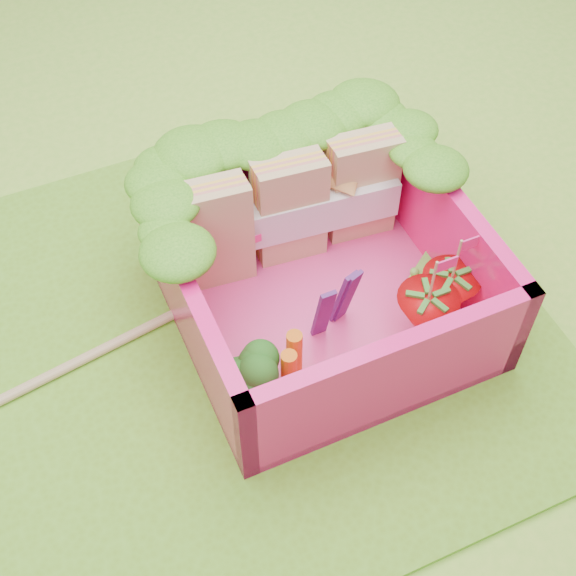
# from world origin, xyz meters

# --- Properties ---
(ground) EXTENTS (14.00, 14.00, 0.00)m
(ground) POSITION_xyz_m (0.00, 0.00, 0.00)
(ground) COLOR #7EC236
(ground) RESTS_ON ground
(placemat) EXTENTS (2.60, 2.60, 0.03)m
(placemat) POSITION_xyz_m (0.00, 0.00, 0.01)
(placemat) COLOR #66A024
(placemat) RESTS_ON ground
(bento_floor) EXTENTS (1.30, 1.30, 0.05)m
(bento_floor) POSITION_xyz_m (0.33, -0.05, 0.06)
(bento_floor) COLOR #E93B87
(bento_floor) RESTS_ON placemat
(bento_box) EXTENTS (1.30, 1.30, 0.55)m
(bento_box) POSITION_xyz_m (0.33, -0.05, 0.31)
(bento_box) COLOR #FF1573
(bento_box) RESTS_ON placemat
(lettuce_ruffle) EXTENTS (1.43, 0.77, 0.11)m
(lettuce_ruffle) POSITION_xyz_m (0.33, 0.41, 0.64)
(lettuce_ruffle) COLOR #2D7D16
(lettuce_ruffle) RESTS_ON bento_box
(sandwich_stack) EXTENTS (1.08, 0.27, 0.58)m
(sandwich_stack) POSITION_xyz_m (0.34, 0.31, 0.36)
(sandwich_stack) COLOR tan
(sandwich_stack) RESTS_ON bento_floor
(broccoli) EXTENTS (0.31, 0.31, 0.25)m
(broccoli) POSITION_xyz_m (-0.13, -0.40, 0.25)
(broccoli) COLOR #70A04D
(broccoli) RESTS_ON bento_floor
(carrot_sticks) EXTENTS (0.13, 0.14, 0.27)m
(carrot_sticks) POSITION_xyz_m (0.04, -0.38, 0.21)
(carrot_sticks) COLOR orange
(carrot_sticks) RESTS_ON bento_floor
(purple_wedges) EXTENTS (0.21, 0.08, 0.38)m
(purple_wedges) POSITION_xyz_m (0.34, -0.21, 0.27)
(purple_wedges) COLOR #3C164E
(purple_wedges) RESTS_ON bento_floor
(strawberry_left) EXTENTS (0.27, 0.27, 0.51)m
(strawberry_left) POSITION_xyz_m (0.67, -0.40, 0.22)
(strawberry_left) COLOR red
(strawberry_left) RESTS_ON bento_floor
(strawberry_right) EXTENTS (0.26, 0.26, 0.50)m
(strawberry_right) POSITION_xyz_m (0.83, -0.33, 0.22)
(strawberry_right) COLOR red
(strawberry_right) RESTS_ON bento_floor
(snap_peas) EXTENTS (0.32, 0.35, 0.05)m
(snap_peas) POSITION_xyz_m (0.83, -0.20, 0.11)
(snap_peas) COLOR #64BF3C
(snap_peas) RESTS_ON bento_floor
(chopsticks) EXTENTS (2.22, 0.40, 0.04)m
(chopsticks) POSITION_xyz_m (-1.03, 0.07, 0.05)
(chopsticks) COLOR tan
(chopsticks) RESTS_ON placemat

